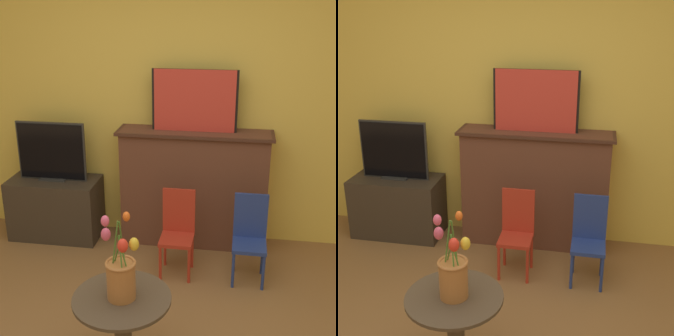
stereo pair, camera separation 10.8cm
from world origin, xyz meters
TOP-DOWN VIEW (x-y plane):
  - wall_back at (0.00, 2.13)m, footprint 8.00×0.06m
  - fireplace_mantel at (0.15, 1.95)m, footprint 1.35×0.35m
  - painting at (0.14, 1.95)m, footprint 0.73×0.03m
  - tv_stand at (-1.15, 1.87)m, footprint 0.83×0.42m
  - tv_monitor at (-1.15, 1.87)m, footprint 0.64×0.12m
  - chair_red at (0.07, 1.43)m, footprint 0.26×0.26m
  - chair_blue at (0.65, 1.42)m, footprint 0.26×0.26m
  - side_table at (-0.07, 0.20)m, footprint 0.55×0.55m
  - vase_tulips at (-0.07, 0.20)m, footprint 0.23×0.21m

SIDE VIEW (x-z plane):
  - tv_stand at x=-1.15m, z-range 0.00..0.57m
  - side_table at x=-0.07m, z-range 0.08..0.66m
  - chair_red at x=0.07m, z-range 0.03..0.74m
  - chair_blue at x=0.65m, z-range 0.03..0.74m
  - fireplace_mantel at x=0.15m, z-range 0.01..1.08m
  - vase_tulips at x=-0.07m, z-range 0.48..0.98m
  - tv_monitor at x=-1.15m, z-range 0.56..1.10m
  - painting at x=0.14m, z-range 1.06..1.59m
  - wall_back at x=0.00m, z-range 0.00..2.70m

